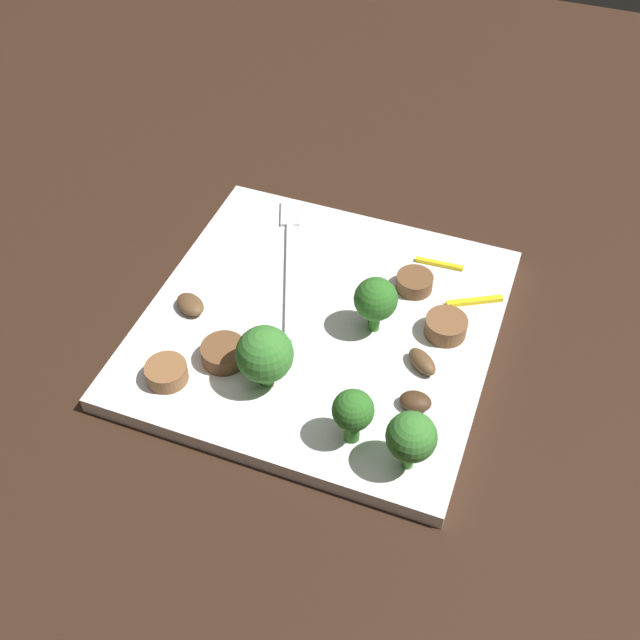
{
  "coord_description": "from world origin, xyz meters",
  "views": [
    {
      "loc": [
        -0.41,
        -0.15,
        0.48
      ],
      "look_at": [
        0.0,
        0.0,
        0.01
      ],
      "focal_mm": 43.35,
      "sensor_mm": 36.0,
      "label": 1
    }
  ],
  "objects": [
    {
      "name": "ground_plane",
      "position": [
        0.0,
        0.0,
        0.0
      ],
      "size": [
        1.4,
        1.4,
        0.0
      ],
      "primitive_type": "plane",
      "color": "black"
    },
    {
      "name": "plate",
      "position": [
        0.0,
        0.0,
        0.01
      ],
      "size": [
        0.28,
        0.28,
        0.01
      ],
      "primitive_type": "cube",
      "color": "white",
      "rests_on": "ground_plane"
    },
    {
      "name": "fork",
      "position": [
        0.06,
        0.05,
        0.02
      ],
      "size": [
        0.17,
        0.08,
        0.0
      ],
      "rotation": [
        0.0,
        0.0,
        0.37
      ],
      "color": "silver",
      "rests_on": "plate"
    },
    {
      "name": "broccoli_floret_0",
      "position": [
        0.01,
        -0.04,
        0.05
      ],
      "size": [
        0.04,
        0.04,
        0.05
      ],
      "color": "#347525",
      "rests_on": "plate"
    },
    {
      "name": "broccoli_floret_1",
      "position": [
        -0.07,
        0.02,
        0.05
      ],
      "size": [
        0.04,
        0.04,
        0.05
      ],
      "color": "#408630",
      "rests_on": "plate"
    },
    {
      "name": "broccoli_floret_2",
      "position": [
        -0.1,
        -0.06,
        0.05
      ],
      "size": [
        0.03,
        0.03,
        0.05
      ],
      "color": "#347525",
      "rests_on": "plate"
    },
    {
      "name": "broccoli_floret_3",
      "position": [
        -0.11,
        -0.11,
        0.05
      ],
      "size": [
        0.04,
        0.04,
        0.05
      ],
      "color": "#408630",
      "rests_on": "plate"
    },
    {
      "name": "sausage_slice_0",
      "position": [
        -0.07,
        0.06,
        0.02
      ],
      "size": [
        0.04,
        0.04,
        0.02
      ],
      "primitive_type": "cylinder",
      "rotation": [
        0.0,
        0.0,
        1.79
      ],
      "color": "brown",
      "rests_on": "plate"
    },
    {
      "name": "sausage_slice_1",
      "position": [
        -0.1,
        0.09,
        0.02
      ],
      "size": [
        0.04,
        0.04,
        0.01
      ],
      "primitive_type": "cylinder",
      "rotation": [
        0.0,
        0.0,
        1.46
      ],
      "color": "brown",
      "rests_on": "plate"
    },
    {
      "name": "sausage_slice_2",
      "position": [
        0.02,
        -0.1,
        0.02
      ],
      "size": [
        0.04,
        0.04,
        0.02
      ],
      "primitive_type": "cylinder",
      "rotation": [
        0.0,
        0.0,
        3.08
      ],
      "color": "brown",
      "rests_on": "plate"
    },
    {
      "name": "sausage_slice_3",
      "position": [
        0.06,
        -0.06,
        0.02
      ],
      "size": [
        0.04,
        0.04,
        0.01
      ],
      "primitive_type": "cylinder",
      "rotation": [
        0.0,
        0.0,
        1.84
      ],
      "color": "brown",
      "rests_on": "plate"
    },
    {
      "name": "mushroom_0",
      "position": [
        -0.03,
        0.11,
        0.02
      ],
      "size": [
        0.03,
        0.04,
        0.01
      ],
      "primitive_type": "ellipsoid",
      "rotation": [
        0.0,
        0.0,
        1.04
      ],
      "color": "brown",
      "rests_on": "plate"
    },
    {
      "name": "mushroom_1",
      "position": [
        -0.06,
        -0.1,
        0.02
      ],
      "size": [
        0.02,
        0.03,
        0.01
      ],
      "primitive_type": "ellipsoid",
      "rotation": [
        0.0,
        0.0,
        1.67
      ],
      "color": "#422B19",
      "rests_on": "plate"
    },
    {
      "name": "mushroom_2",
      "position": [
        -0.02,
        -0.09,
        0.02
      ],
      "size": [
        0.03,
        0.03,
        0.01
      ],
      "primitive_type": "ellipsoid",
      "rotation": [
        0.0,
        0.0,
        0.88
      ],
      "color": "brown",
      "rests_on": "plate"
    },
    {
      "name": "pepper_strip_0",
      "position": [
        0.06,
        -0.12,
        0.02
      ],
      "size": [
        0.03,
        0.05,
        0.0
      ],
      "primitive_type": "cube",
      "rotation": [
        0.0,
        0.0,
        5.22
      ],
      "color": "yellow",
      "rests_on": "plate"
    },
    {
      "name": "pepper_strip_1",
      "position": [
        0.1,
        -0.08,
        0.02
      ],
      "size": [
        0.01,
        0.04,
        0.0
      ],
      "primitive_type": "cube",
      "rotation": [
        0.0,
        0.0,
        1.63
      ],
      "color": "yellow",
      "rests_on": "plate"
    }
  ]
}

